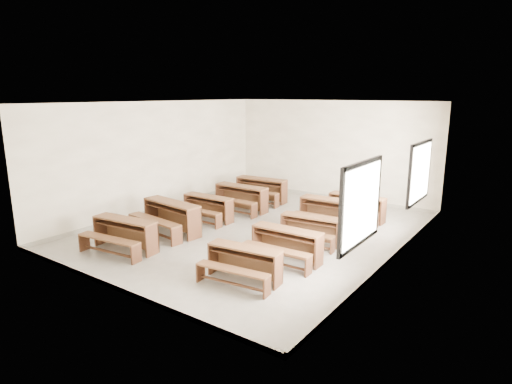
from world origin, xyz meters
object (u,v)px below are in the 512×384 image
Objects in this scene: desk_set_5 at (243,261)px; desk_set_3 at (240,196)px; desk_set_2 at (207,206)px; desk_set_7 at (310,228)px; desk_set_1 at (170,215)px; desk_set_6 at (286,242)px; desk_set_4 at (261,188)px; desk_set_0 at (124,232)px; desk_set_8 at (333,212)px; desk_set_9 at (356,206)px.

desk_set_3 is at bearing 121.39° from desk_set_5.
desk_set_7 is (3.18, 0.01, -0.02)m from desk_set_2.
desk_set_1 is 1.23× the size of desk_set_7.
desk_set_4 is at bearing 128.65° from desk_set_6.
desk_set_2 is 1.02× the size of desk_set_7.
desk_set_6 reaches higher than desk_set_7.
desk_set_8 reaches higher than desk_set_0.
desk_set_1 is 1.05× the size of desk_set_4.
desk_set_1 is 3.32m from desk_set_6.
desk_set_6 is 2.50m from desk_set_8.
desk_set_3 is at bearing 175.58° from desk_set_8.
desk_set_9 reaches higher than desk_set_2.
desk_set_4 is at bearing 134.71° from desk_set_7.
desk_set_0 is 1.12× the size of desk_set_7.
desk_set_3 is at bearing -89.03° from desk_set_4.
desk_set_0 is 1.46m from desk_set_1.
desk_set_0 is at bearing -130.61° from desk_set_8.
desk_set_2 is 0.86× the size of desk_set_4.
desk_set_4 is 1.18× the size of desk_set_7.
desk_set_6 is (3.32, 0.10, -0.06)m from desk_set_1.
desk_set_2 reaches higher than desk_set_5.
desk_set_0 is 1.08× the size of desk_set_6.
desk_set_2 is 2.58m from desk_set_4.
desk_set_4 reaches higher than desk_set_6.
desk_set_6 is at bearing -91.44° from desk_set_7.
desk_set_1 is 1.17× the size of desk_set_9.
desk_set_6 is (3.16, -2.57, -0.04)m from desk_set_3.
desk_set_6 is at bearing -89.02° from desk_set_9.
desk_set_8 is (3.13, 4.05, 0.04)m from desk_set_0.
desk_set_9 is at bearing 50.82° from desk_set_0.
desk_set_4 is 0.98× the size of desk_set_8.
desk_set_3 is 3.03m from desk_set_8.
desk_set_2 is 0.90× the size of desk_set_3.
desk_set_2 is at bearing -161.55° from desk_set_8.
desk_set_5 is (3.16, -5.10, -0.06)m from desk_set_4.
desk_set_2 is (0.03, 1.35, -0.07)m from desk_set_1.
desk_set_2 is 3.52m from desk_set_6.
desk_set_3 is (0.14, 1.32, 0.04)m from desk_set_2.
desk_set_7 is at bearing -24.11° from desk_set_3.
desk_set_7 is 0.95× the size of desk_set_9.
desk_set_4 is (-0.14, 1.26, 0.00)m from desk_set_3.
desk_set_6 is 1.27m from desk_set_7.
desk_set_8 is (3.17, -1.33, 0.02)m from desk_set_4.
desk_set_0 is 4.13m from desk_set_3.
desk_set_1 reaches higher than desk_set_2.
desk_set_1 is 2.67m from desk_set_3.
desk_set_9 is at bearing 87.37° from desk_set_6.
desk_set_3 is 1.13× the size of desk_set_7.
desk_set_3 is 4.07m from desk_set_6.
desk_set_3 reaches higher than desk_set_5.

